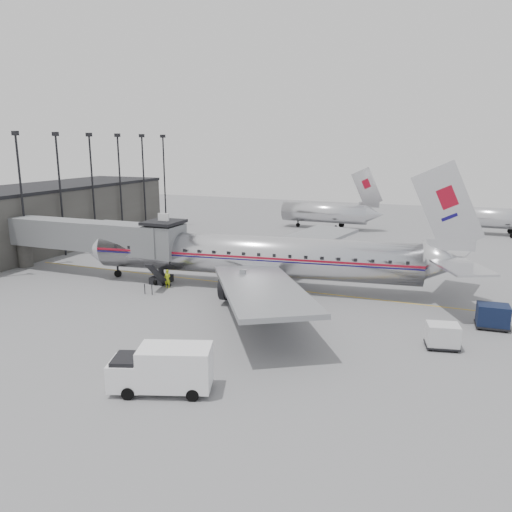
{
  "coord_description": "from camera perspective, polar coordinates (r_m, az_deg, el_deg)",
  "views": [
    {
      "loc": [
        17.91,
        -38.48,
        14.03
      ],
      "look_at": [
        0.36,
        5.52,
        3.2
      ],
      "focal_mm": 35.0,
      "sensor_mm": 36.0,
      "label": 1
    }
  ],
  "objects": [
    {
      "name": "ground",
      "position": [
        44.7,
        -3.07,
        -5.43
      ],
      "size": [
        160.0,
        160.0,
        0.0
      ],
      "primitive_type": "plane",
      "color": "slate",
      "rests_on": "ground"
    },
    {
      "name": "terminal",
      "position": [
        71.73,
        -25.0,
        3.63
      ],
      "size": [
        12.0,
        46.0,
        8.0
      ],
      "primitive_type": "cube",
      "color": "#393734",
      "rests_on": "ground"
    },
    {
      "name": "apron_line",
      "position": [
        48.97,
        3.08,
        -3.79
      ],
      "size": [
        60.0,
        0.15,
        0.01
      ],
      "primitive_type": "cube",
      "rotation": [
        0.0,
        0.0,
        1.57
      ],
      "color": "gold",
      "rests_on": "ground"
    },
    {
      "name": "jet_bridge",
      "position": [
        55.4,
        -17.34,
        2.04
      ],
      "size": [
        21.0,
        6.2,
        7.1
      ],
      "color": "slate",
      "rests_on": "ground"
    },
    {
      "name": "floodlight_masts",
      "position": [
        68.88,
        -19.77,
        7.41
      ],
      "size": [
        0.9,
        42.25,
        15.25
      ],
      "color": "black",
      "rests_on": "ground"
    },
    {
      "name": "distant_aircraft_near",
      "position": [
        83.62,
        7.94,
        4.99
      ],
      "size": [
        16.39,
        3.2,
        10.26
      ],
      "color": "silver",
      "rests_on": "ground"
    },
    {
      "name": "distant_aircraft_mid",
      "position": [
        85.46,
        25.83,
        4.0
      ],
      "size": [
        16.39,
        3.2,
        10.26
      ],
      "color": "silver",
      "rests_on": "ground"
    },
    {
      "name": "airliner",
      "position": [
        48.64,
        0.56,
        -0.01
      ],
      "size": [
        39.89,
        36.75,
        12.64
      ],
      "rotation": [
        0.0,
        0.0,
        0.13
      ],
      "color": "silver",
      "rests_on": "ground"
    },
    {
      "name": "service_van",
      "position": [
        29.66,
        -10.66,
        -12.5
      ],
      "size": [
        6.19,
        4.0,
        2.72
      ],
      "rotation": [
        0.0,
        0.0,
        0.34
      ],
      "color": "white",
      "rests_on": "ground"
    },
    {
      "name": "baggage_cart_navy",
      "position": [
        42.67,
        25.44,
        -6.19
      ],
      "size": [
        2.52,
        1.98,
        1.89
      ],
      "rotation": [
        0.0,
        0.0,
        0.06
      ],
      "color": "black",
      "rests_on": "ground"
    },
    {
      "name": "baggage_cart_white",
      "position": [
        37.37,
        20.55,
        -8.5
      ],
      "size": [
        2.53,
        2.12,
        1.75
      ],
      "rotation": [
        0.0,
        0.0,
        0.21
      ],
      "color": "silver",
      "rests_on": "ground"
    },
    {
      "name": "ramp_worker",
      "position": [
        49.87,
        -10.09,
        -2.58
      ],
      "size": [
        0.67,
        0.44,
        1.83
      ],
      "primitive_type": "imported",
      "rotation": [
        0.0,
        0.0,
        0.01
      ],
      "color": "#A7BD16",
      "rests_on": "ground"
    }
  ]
}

